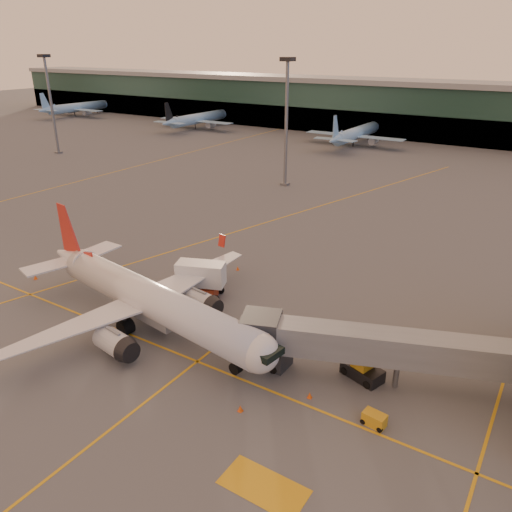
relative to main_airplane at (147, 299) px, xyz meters
The scene contains 15 objects.
ground 8.51m from the main_airplane, 66.30° to the right, with size 600.00×600.00×0.00m, color #4C4F54.
taxi_markings 37.75m from the main_airplane, 96.40° to the left, with size 100.12×173.00×0.01m.
terminal 134.81m from the main_airplane, 88.67° to the left, with size 400.00×20.00×17.60m.
mast_west_far 103.38m from the main_airplane, 147.72° to the left, with size 2.40×2.40×25.60m.
mast_west_near 62.30m from the main_airplane, 105.99° to the left, with size 2.40×2.40×25.60m.
distant_aircraft_row 112.36m from the main_airplane, 99.16° to the left, with size 290.00×34.00×13.00m.
main_airplane is the anchor object (origin of this frame).
jet_bridge 26.87m from the main_airplane, 10.54° to the left, with size 27.89×12.82×5.43m.
catering_truck 8.71m from the main_airplane, 88.41° to the left, with size 6.11×4.31×4.36m.
gpu_cart 25.49m from the main_airplane, ahead, with size 1.96×1.32×1.08m.
pushback_tug 22.71m from the main_airplane, 10.13° to the left, with size 4.11×3.00×1.90m.
cone_nose 19.81m from the main_airplane, ahead, with size 0.43×0.43×0.55m.
cone_tail 21.02m from the main_airplane, behind, with size 0.45×0.45×0.57m.
cone_wing_left 17.50m from the main_airplane, 91.66° to the left, with size 0.42×0.42×0.54m.
cone_fwd 16.80m from the main_airplane, 20.11° to the right, with size 0.45×0.45×0.57m.
Camera 1 is at (31.06, -25.42, 27.69)m, focal length 35.00 mm.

